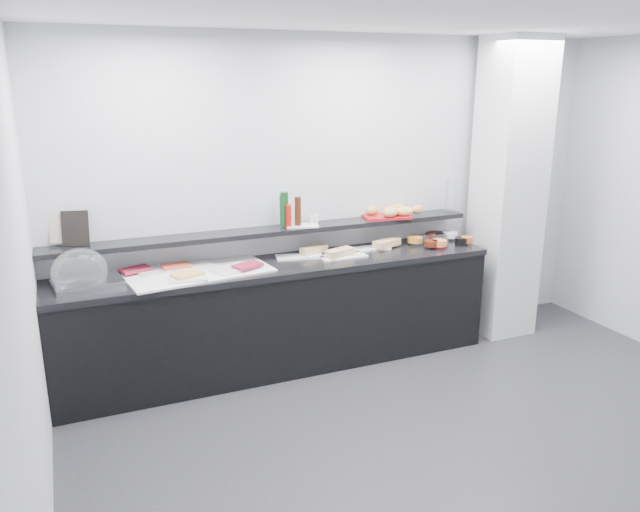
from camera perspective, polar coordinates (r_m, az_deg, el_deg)
name	(u,v)px	position (r m, az deg, el deg)	size (l,w,h in m)	color
ground	(471,454)	(4.35, 13.65, -17.14)	(5.00, 5.00, 0.00)	#2D2D30
back_wall	(343,196)	(5.46, 2.10, 5.52)	(5.00, 0.02, 2.70)	silver
ceiling	(505,8)	(3.68, 16.60, 20.93)	(5.00, 5.00, 0.00)	white
column	(508,191)	(5.97, 16.80, 5.75)	(0.50, 0.50, 2.70)	silver
buffet_cabinet	(280,318)	(5.20, -3.63, -5.70)	(3.60, 0.60, 0.85)	black
counter_top	(280,266)	(5.05, -3.72, -0.95)	(3.62, 0.62, 0.05)	black
wall_shelf	(272,231)	(5.14, -4.42, 2.30)	(3.60, 0.25, 0.04)	black
cloche_base	(88,283)	(4.80, -20.48, -2.31)	(0.47, 0.32, 0.04)	silver
cloche_dome	(80,272)	(4.72, -21.12, -1.35)	(0.39, 0.26, 0.34)	white
linen_runner	(199,273)	(4.85, -10.97, -1.51)	(1.08, 0.51, 0.01)	silver
platter_meat_a	(159,269)	(4.95, -14.50, -1.20)	(0.34, 0.23, 0.01)	silver
food_meat_a	(135,269)	(4.94, -16.53, -1.19)	(0.22, 0.14, 0.02)	maroon
platter_salmon	(192,266)	(4.99, -11.61, -0.90)	(0.32, 0.22, 0.01)	silver
food_salmon	(176,266)	(4.95, -13.05, -0.88)	(0.21, 0.13, 0.02)	#CF452A
platter_cheese	(189,279)	(4.68, -11.93, -2.03)	(0.27, 0.18, 0.01)	silver
food_cheese	(188,274)	(4.72, -11.99, -1.64)	(0.22, 0.14, 0.02)	#DDB356
platter_meat_b	(233,269)	(4.86, -7.98, -1.16)	(0.32, 0.21, 0.01)	silver
food_meat_b	(248,265)	(4.87, -6.62, -0.87)	(0.22, 0.14, 0.02)	maroon
sandwich_plate_left	(299,257)	(5.19, -1.90, -0.06)	(0.39, 0.17, 0.01)	white
sandwich_food_left	(314,250)	(5.26, -0.58, 0.59)	(0.24, 0.09, 0.06)	tan
tongs_left	(314,257)	(5.15, -0.58, -0.07)	(0.01, 0.01, 0.16)	#B1B4B8
sandwich_plate_mid	(343,256)	(5.20, 2.12, -0.04)	(0.39, 0.17, 0.01)	white
sandwich_food_mid	(340,253)	(5.18, 1.81, 0.32)	(0.26, 0.10, 0.06)	tan
tongs_mid	(346,256)	(5.17, 2.43, -0.01)	(0.01, 0.01, 0.16)	silver
sandwich_plate_right	(368,249)	(5.45, 4.39, 0.67)	(0.38, 0.16, 0.01)	white
sandwich_food_right	(387,243)	(5.50, 6.13, 1.19)	(0.27, 0.10, 0.06)	tan
tongs_right	(376,250)	(5.37, 5.10, 0.55)	(0.01, 0.01, 0.16)	silver
bowl_glass_fruit	(419,240)	(5.68, 9.01, 1.44)	(0.19, 0.19, 0.07)	silver
fill_glass_fruit	(415,240)	(5.64, 8.68, 1.49)	(0.13, 0.13, 0.05)	orange
bowl_black_jam	(436,236)	(5.85, 10.57, 1.80)	(0.15, 0.15, 0.07)	black
fill_black_jam	(431,236)	(5.81, 10.09, 1.84)	(0.10, 0.10, 0.05)	#54120C
bowl_glass_cream	(438,238)	(5.78, 10.74, 1.61)	(0.16, 0.16, 0.07)	white
fill_glass_cream	(450,234)	(5.89, 11.80, 1.94)	(0.13, 0.13, 0.05)	white
bowl_red_jam	(439,244)	(5.58, 10.85, 1.08)	(0.12, 0.12, 0.07)	maroon
fill_red_jam	(431,243)	(5.54, 10.11, 1.15)	(0.12, 0.12, 0.05)	#511A0B
bowl_glass_salmon	(440,243)	(5.61, 10.93, 1.18)	(0.15, 0.15, 0.07)	white
fill_glass_salmon	(439,243)	(5.57, 10.86, 1.19)	(0.13, 0.13, 0.05)	orange
bowl_black_fruit	(461,241)	(5.71, 12.79, 1.33)	(0.11, 0.11, 0.07)	black
fill_black_fruit	(467,239)	(5.74, 13.27, 1.48)	(0.11, 0.11, 0.05)	#C9521B
framed_print	(75,228)	(4.91, -21.47, 2.37)	(0.19, 0.02, 0.26)	black
print_art	(63,228)	(4.95, -22.42, 2.35)	(0.20, 0.00, 0.22)	tan
condiment_tray	(302,225)	(5.20, -1.63, 2.81)	(0.26, 0.16, 0.01)	white
bottle_green_a	(283,211)	(5.14, -3.41, 4.17)	(0.05, 0.05, 0.26)	#103C19
bottle_brown	(298,211)	(5.16, -2.04, 4.12)	(0.05, 0.05, 0.24)	#3C1A0A
bottle_green_b	(284,209)	(5.16, -3.27, 4.32)	(0.06, 0.06, 0.28)	#0E3611
bottle_hot	(288,216)	(5.14, -2.91, 3.71)	(0.05, 0.05, 0.18)	#A6150B
shaker_salt	(316,218)	(5.28, -0.33, 3.45)	(0.03, 0.03, 0.07)	white
shaker_pepper	(312,220)	(5.22, -0.74, 3.30)	(0.03, 0.03, 0.07)	silver
bread_tray	(386,216)	(5.57, 6.03, 3.65)	(0.41, 0.28, 0.02)	#A71217
bread_roll_nw	(372,210)	(5.55, 4.80, 4.18)	(0.13, 0.08, 0.08)	#B78C46
bread_roll_n	(398,208)	(5.67, 7.14, 4.35)	(0.15, 0.10, 0.08)	#B99346
bread_roll_sw	(390,213)	(5.47, 6.46, 3.96)	(0.15, 0.09, 0.08)	tan
bread_roll_s	(405,211)	(5.55, 7.76, 4.09)	(0.16, 0.10, 0.08)	gold
bread_roll_se	(418,209)	(5.65, 8.91, 4.24)	(0.14, 0.09, 0.08)	#BE7B48
bread_roll_mide	(390,211)	(5.55, 6.46, 4.12)	(0.14, 0.09, 0.08)	#C4804B
carafe	(451,196)	(5.83, 11.89, 5.36)	(0.10, 0.10, 0.30)	silver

